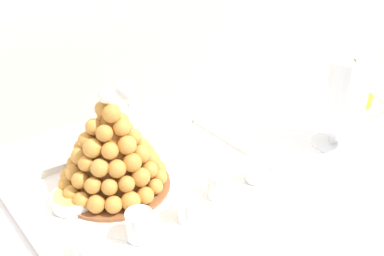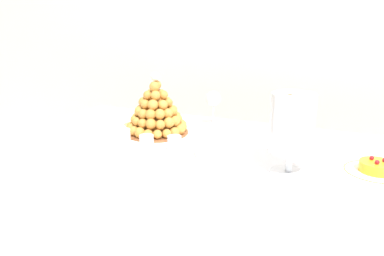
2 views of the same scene
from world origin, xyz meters
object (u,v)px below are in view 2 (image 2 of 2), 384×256
(dessert_cup_left, at_px, (99,135))
(fruit_tart_plate, at_px, (376,169))
(dessert_cup_mid_left, at_px, (123,138))
(wine_glass, at_px, (213,100))
(croquembouche, at_px, (156,111))
(dessert_cup_mid_right, at_px, (174,145))
(creme_brulee_ramekin, at_px, (134,127))
(dessert_cup_centre, at_px, (147,143))
(serving_tray, at_px, (164,139))
(dessert_cup_right, at_px, (203,149))
(macaron_goblet, at_px, (292,124))

(dessert_cup_left, bearing_deg, fruit_tart_plate, 5.65)
(dessert_cup_mid_left, xyz_separation_m, wine_glass, (0.21, 0.38, 0.08))
(croquembouche, relative_size, wine_glass, 1.62)
(croquembouche, bearing_deg, dessert_cup_mid_right, -46.86)
(creme_brulee_ramekin, distance_m, fruit_tart_plate, 0.91)
(dessert_cup_left, height_order, dessert_cup_centre, dessert_cup_centre)
(serving_tray, xyz_separation_m, dessert_cup_mid_left, (-0.10, -0.12, 0.03))
(dessert_cup_mid_right, bearing_deg, dessert_cup_centre, -167.73)
(wine_glass, bearing_deg, fruit_tart_plate, -24.19)
(dessert_cup_right, distance_m, macaron_goblet, 0.31)
(dessert_cup_mid_right, xyz_separation_m, wine_glass, (0.00, 0.38, 0.08))
(croquembouche, xyz_separation_m, dessert_cup_right, (0.27, -0.18, -0.07))
(croquembouche, distance_m, macaron_goblet, 0.59)
(macaron_goblet, bearing_deg, dessert_cup_mid_left, 179.25)
(croquembouche, height_order, dessert_cup_mid_left, croquembouche)
(serving_tray, distance_m, croquembouche, 0.12)
(dessert_cup_mid_right, bearing_deg, creme_brulee_ramekin, 147.48)
(dessert_cup_centre, bearing_deg, dessert_cup_mid_left, 170.89)
(dessert_cup_mid_left, distance_m, wine_glass, 0.44)
(serving_tray, distance_m, dessert_cup_left, 0.25)
(dessert_cup_mid_right, distance_m, macaron_goblet, 0.41)
(dessert_cup_centre, bearing_deg, fruit_tart_plate, 8.71)
(croquembouche, height_order, creme_brulee_ramekin, croquembouche)
(macaron_goblet, height_order, fruit_tart_plate, macaron_goblet)
(fruit_tart_plate, bearing_deg, dessert_cup_mid_right, -171.84)
(dessert_cup_left, xyz_separation_m, dessert_cup_centre, (0.22, -0.02, 0.00))
(dessert_cup_right, bearing_deg, croquembouche, 146.51)
(dessert_cup_centre, bearing_deg, creme_brulee_ramekin, 131.29)
(dessert_cup_left, bearing_deg, dessert_cup_mid_right, 0.49)
(serving_tray, bearing_deg, dessert_cup_left, -149.77)
(macaron_goblet, relative_size, wine_glass, 1.63)
(dessert_cup_left, relative_size, dessert_cup_centre, 1.01)
(dessert_cup_mid_left, relative_size, dessert_cup_mid_right, 1.01)
(fruit_tart_plate, distance_m, wine_glass, 0.71)
(dessert_cup_centre, bearing_deg, macaron_goblet, 1.12)
(serving_tray, relative_size, dessert_cup_mid_right, 9.62)
(dessert_cup_mid_left, xyz_separation_m, dessert_cup_mid_right, (0.21, 0.00, -0.00))
(dessert_cup_mid_left, relative_size, creme_brulee_ramekin, 0.61)
(dessert_cup_left, bearing_deg, dessert_cup_centre, -4.86)
(creme_brulee_ramekin, bearing_deg, serving_tray, -16.69)
(dessert_cup_centre, height_order, dessert_cup_right, dessert_cup_right)
(dessert_cup_left, bearing_deg, dessert_cup_right, -0.66)
(serving_tray, relative_size, wine_glass, 3.57)
(creme_brulee_ramekin, relative_size, macaron_goblet, 0.38)
(serving_tray, height_order, dessert_cup_right, dessert_cup_right)
(dessert_cup_mid_right, height_order, macaron_goblet, macaron_goblet)
(croquembouche, distance_m, dessert_cup_left, 0.24)
(dessert_cup_mid_right, height_order, dessert_cup_right, dessert_cup_right)
(serving_tray, bearing_deg, wine_glass, 67.44)
(dessert_cup_left, relative_size, dessert_cup_mid_right, 0.96)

